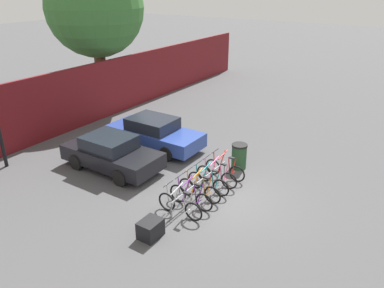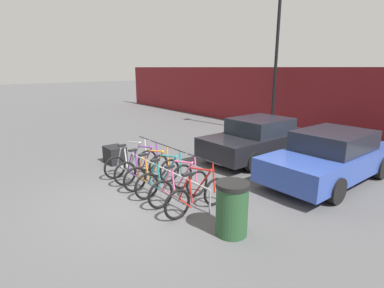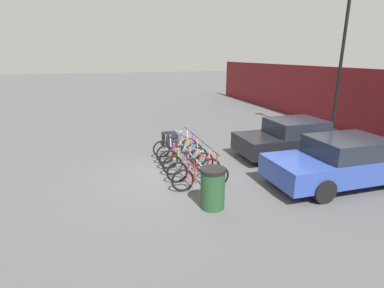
{
  "view_description": "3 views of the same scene",
  "coord_description": "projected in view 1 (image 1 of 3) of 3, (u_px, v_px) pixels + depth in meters",
  "views": [
    {
      "loc": [
        -10.13,
        -5.41,
        7.02
      ],
      "look_at": [
        0.91,
        1.84,
        1.22
      ],
      "focal_mm": 35.0,
      "sensor_mm": 36.0,
      "label": 1
    },
    {
      "loc": [
        5.8,
        -3.28,
        3.07
      ],
      "look_at": [
        -0.03,
        1.36,
        1.15
      ],
      "focal_mm": 28.0,
      "sensor_mm": 36.0,
      "label": 2
    },
    {
      "loc": [
        8.58,
        -1.96,
        3.66
      ],
      "look_at": [
        -0.59,
        0.8,
        0.8
      ],
      "focal_mm": 28.0,
      "sensor_mm": 36.0,
      "label": 3
    }
  ],
  "objects": [
    {
      "name": "hoarding_wall",
      "position": [
        44.0,
        108.0,
        17.46
      ],
      "size": [
        36.0,
        0.16,
        3.08
      ],
      "primitive_type": "cube",
      "color": "maroon",
      "rests_on": "ground"
    },
    {
      "name": "bicycle_silver",
      "position": [
        180.0,
        205.0,
        12.02
      ],
      "size": [
        0.68,
        1.71,
        1.05
      ],
      "rotation": [
        0.0,
        0.0,
        -0.0
      ],
      "color": "black",
      "rests_on": "ground"
    },
    {
      "name": "cargo_crate",
      "position": [
        150.0,
        229.0,
        11.06
      ],
      "size": [
        0.7,
        0.56,
        0.55
      ],
      "primitive_type": "cube",
      "color": "black",
      "rests_on": "ground"
    },
    {
      "name": "bike_rack",
      "position": [
        201.0,
        182.0,
        13.21
      ],
      "size": [
        3.55,
        0.04,
        0.57
      ],
      "color": "gray",
      "rests_on": "ground"
    },
    {
      "name": "bicycle_orange",
      "position": [
        199.0,
        190.0,
        12.93
      ],
      "size": [
        0.68,
        1.71,
        1.05
      ],
      "rotation": [
        0.0,
        0.0,
        0.02
      ],
      "color": "black",
      "rests_on": "ground"
    },
    {
      "name": "ground_plane",
      "position": [
        221.0,
        195.0,
        13.3
      ],
      "size": [
        120.0,
        120.0,
        0.0
      ],
      "primitive_type": "plane",
      "color": "#4C4C4F"
    },
    {
      "name": "bicycle_purple",
      "position": [
        191.0,
        197.0,
        12.51
      ],
      "size": [
        0.68,
        1.71,
        1.05
      ],
      "rotation": [
        0.0,
        0.0,
        0.01
      ],
      "color": "black",
      "rests_on": "ground"
    },
    {
      "name": "bicycle_teal",
      "position": [
        208.0,
        183.0,
        13.37
      ],
      "size": [
        0.68,
        1.71,
        1.05
      ],
      "rotation": [
        0.0,
        0.0,
        0.02
      ],
      "color": "black",
      "rests_on": "ground"
    },
    {
      "name": "bicycle_pink",
      "position": [
        216.0,
        176.0,
        13.84
      ],
      "size": [
        0.68,
        1.71,
        1.05
      ],
      "rotation": [
        0.0,
        0.0,
        0.02
      ],
      "color": "black",
      "rests_on": "ground"
    },
    {
      "name": "trash_bin",
      "position": [
        239.0,
        156.0,
        15.07
      ],
      "size": [
        0.63,
        0.63,
        1.03
      ],
      "color": "#234728",
      "rests_on": "ground"
    },
    {
      "name": "car_black",
      "position": [
        112.0,
        153.0,
        14.94
      ],
      "size": [
        1.91,
        4.13,
        1.4
      ],
      "color": "black",
      "rests_on": "ground"
    },
    {
      "name": "tree_behind_hoarding",
      "position": [
        95.0,
        8.0,
        20.87
      ],
      "size": [
        5.51,
        5.51,
        8.38
      ],
      "color": "brown",
      "rests_on": "ground"
    },
    {
      "name": "bicycle_red",
      "position": [
        225.0,
        169.0,
        14.32
      ],
      "size": [
        0.68,
        1.71,
        1.05
      ],
      "rotation": [
        0.0,
        0.0,
        0.06
      ],
      "color": "black",
      "rests_on": "ground"
    },
    {
      "name": "car_blue",
      "position": [
        154.0,
        133.0,
        16.88
      ],
      "size": [
        1.91,
        4.45,
        1.4
      ],
      "color": "#2D479E",
      "rests_on": "ground"
    }
  ]
}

